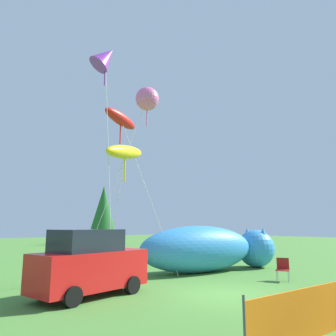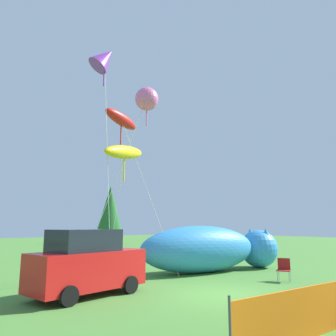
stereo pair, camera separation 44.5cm
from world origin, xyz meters
TOP-DOWN VIEW (x-y plane):
  - ground_plane at (0.00, 0.00)m, footprint 120.00×120.00m
  - parked_car at (-3.73, 2.99)m, footprint 4.26×2.27m
  - folding_chair at (4.26, 0.16)m, footprint 0.73×0.73m
  - inflatable_cat at (4.10, 4.22)m, footprint 8.76×3.68m
  - kite_pink_octopus at (-0.65, 3.77)m, footprint 2.60×2.71m
  - kite_purple_delta at (-2.68, 4.18)m, footprint 1.60×1.42m
  - kite_red_lizard at (-0.74, 5.76)m, footprint 3.73×2.30m
  - kite_yellow_hero at (-1.62, 4.04)m, footprint 3.09×2.63m
  - horizon_tree_west at (13.60, 30.77)m, footprint 3.20×3.20m

SIDE VIEW (x-z plane):
  - ground_plane at x=0.00m, z-range 0.00..0.00m
  - folding_chair at x=4.26m, z-range 0.08..1.05m
  - parked_car at x=-3.73m, z-range -0.04..2.23m
  - inflatable_cat at x=4.10m, z-range -0.09..2.29m
  - horizon_tree_west at x=13.60m, z-range 0.87..8.52m
  - kite_yellow_hero at x=-1.62m, z-range 2.48..8.62m
  - kite_red_lizard at x=-0.74m, z-range 3.56..11.77m
  - kite_pink_octopus at x=-0.65m, z-range 3.80..12.54m
  - kite_purple_delta at x=-2.68m, z-range 4.46..14.84m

